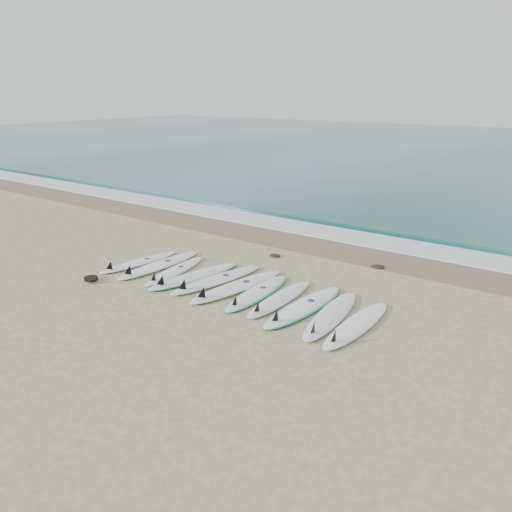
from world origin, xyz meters
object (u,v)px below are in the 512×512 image
Objects in this scene: leash_coil at (91,279)px; surfboard_5 at (235,287)px; surfboard_0 at (137,262)px; surfboard_10 at (356,325)px.

surfboard_5 is at bearing 26.78° from leash_coil.
leash_coil is at bearing -82.66° from surfboard_0.
surfboard_0 is 5.28× the size of leash_coil.
surfboard_5 is 1.13× the size of surfboard_10.
surfboard_0 reaches higher than leash_coil.
surfboard_5 is 6.28× the size of leash_coil.
surfboard_5 is at bearing 177.63° from surfboard_10.
surfboard_10 reaches higher than leash_coil.
surfboard_0 is 3.15m from surfboard_5.
surfboard_10 reaches higher than surfboard_0.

